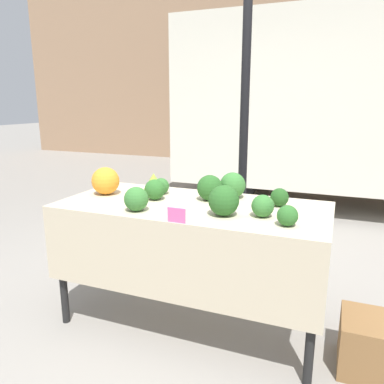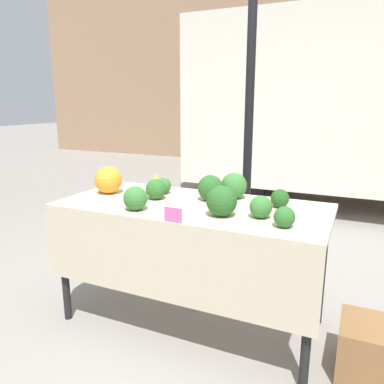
{
  "view_description": "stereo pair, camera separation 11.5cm",
  "coord_description": "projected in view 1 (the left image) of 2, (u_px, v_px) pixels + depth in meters",
  "views": [
    {
      "loc": [
        0.86,
        -2.17,
        1.48
      ],
      "look_at": [
        0.0,
        0.0,
        0.92
      ],
      "focal_mm": 35.0,
      "sensor_mm": 36.0,
      "label": 1
    },
    {
      "loc": [
        0.97,
        -2.12,
        1.48
      ],
      "look_at": [
        0.0,
        0.0,
        0.92
      ],
      "focal_mm": 35.0,
      "sensor_mm": 36.0,
      "label": 2
    }
  ],
  "objects": [
    {
      "name": "broccoli_head_7",
      "position": [
        155.0,
        190.0,
        2.51
      ],
      "size": [
        0.14,
        0.14,
        0.14
      ],
      "color": "#2D6628",
      "rests_on": "market_table"
    },
    {
      "name": "broccoli_head_0",
      "position": [
        279.0,
        197.0,
        2.36
      ],
      "size": [
        0.12,
        0.12,
        0.12
      ],
      "color": "#23511E",
      "rests_on": "market_table"
    },
    {
      "name": "price_sign",
      "position": [
        176.0,
        215.0,
        2.04
      ],
      "size": [
        0.11,
        0.01,
        0.08
      ],
      "color": "#F45B9E",
      "rests_on": "market_table"
    },
    {
      "name": "broccoli_head_8",
      "position": [
        233.0,
        185.0,
        2.56
      ],
      "size": [
        0.18,
        0.18,
        0.18
      ],
      "color": "#387533",
      "rests_on": "market_table"
    },
    {
      "name": "ground_plane",
      "position": [
        192.0,
        320.0,
        2.62
      ],
      "size": [
        40.0,
        40.0,
        0.0
      ],
      "primitive_type": "plane",
      "color": "gray"
    },
    {
      "name": "broccoli_head_4",
      "position": [
        263.0,
        206.0,
        2.13
      ],
      "size": [
        0.13,
        0.13,
        0.13
      ],
      "color": "#387533",
      "rests_on": "market_table"
    },
    {
      "name": "parked_truck",
      "position": [
        345.0,
        108.0,
        5.25
      ],
      "size": [
        4.88,
        1.82,
        2.63
      ],
      "color": "silver",
      "rests_on": "ground_plane"
    },
    {
      "name": "broccoli_head_6",
      "position": [
        136.0,
        199.0,
        2.25
      ],
      "size": [
        0.15,
        0.15,
        0.15
      ],
      "color": "#387533",
      "rests_on": "market_table"
    },
    {
      "name": "orange_cauliflower",
      "position": [
        106.0,
        181.0,
        2.65
      ],
      "size": [
        0.2,
        0.2,
        0.2
      ],
      "color": "orange",
      "rests_on": "market_table"
    },
    {
      "name": "market_table",
      "position": [
        188.0,
        223.0,
        2.39
      ],
      "size": [
        1.73,
        0.8,
        0.84
      ],
      "color": "beige",
      "rests_on": "ground_plane"
    },
    {
      "name": "tent_pole",
      "position": [
        243.0,
        147.0,
        3.02
      ],
      "size": [
        0.07,
        0.07,
        2.26
      ],
      "color": "black",
      "rests_on": "ground_plane"
    },
    {
      "name": "broccoli_head_2",
      "position": [
        210.0,
        188.0,
        2.49
      ],
      "size": [
        0.17,
        0.17,
        0.17
      ],
      "color": "#285B23",
      "rests_on": "market_table"
    },
    {
      "name": "romanesco_head",
      "position": [
        154.0,
        182.0,
        2.78
      ],
      "size": [
        0.16,
        0.16,
        0.13
      ],
      "color": "#93B238",
      "rests_on": "market_table"
    },
    {
      "name": "broccoli_head_1",
      "position": [
        287.0,
        216.0,
        1.98
      ],
      "size": [
        0.11,
        0.11,
        0.11
      ],
      "color": "#2D6628",
      "rests_on": "market_table"
    },
    {
      "name": "broccoli_head_3",
      "position": [
        161.0,
        186.0,
        2.67
      ],
      "size": [
        0.12,
        0.12,
        0.12
      ],
      "color": "#336B2D",
      "rests_on": "market_table"
    },
    {
      "name": "broccoli_head_5",
      "position": [
        224.0,
        201.0,
        2.15
      ],
      "size": [
        0.18,
        0.18,
        0.18
      ],
      "color": "#285B23",
      "rests_on": "market_table"
    },
    {
      "name": "building_facade",
      "position": [
        311.0,
        31.0,
        8.6
      ],
      "size": [
        16.0,
        0.6,
        6.14
      ],
      "color": "#9E7A5B",
      "rests_on": "ground_plane"
    }
  ]
}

